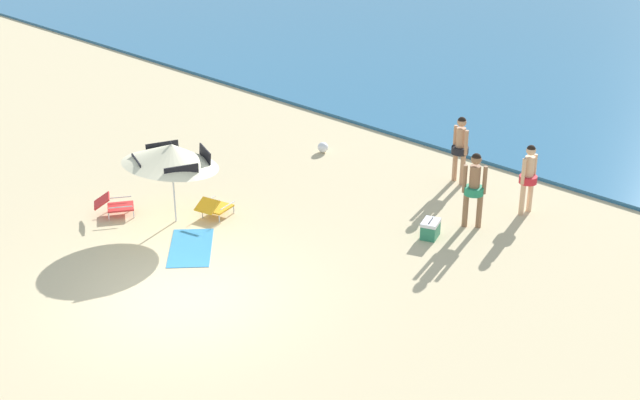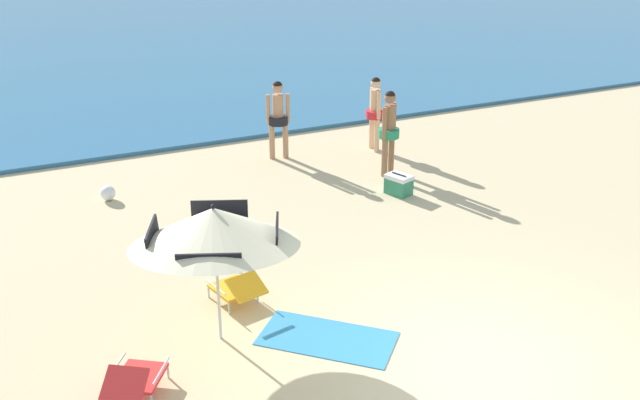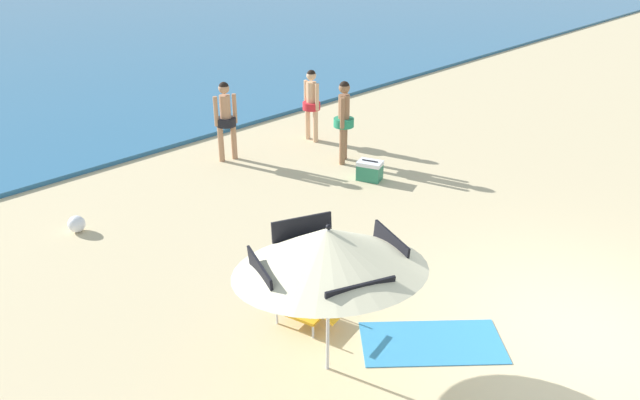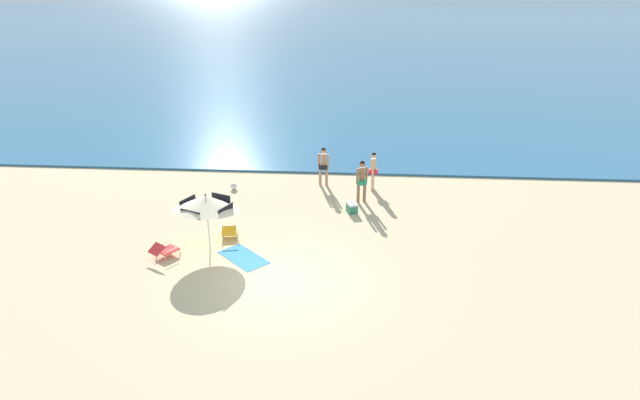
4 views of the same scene
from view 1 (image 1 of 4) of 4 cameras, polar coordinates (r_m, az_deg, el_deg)
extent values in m
plane|color=#CCB78C|center=(17.90, -8.72, -6.08)|extent=(800.00, 800.00, 0.00)
cylinder|color=silver|center=(20.55, -9.35, 1.05)|extent=(0.04, 0.04, 1.90)
cone|color=beige|center=(20.28, -9.49, 2.88)|extent=(2.81, 2.84, 0.78)
cube|color=black|center=(20.52, -7.36, 2.94)|extent=(0.73, 0.34, 0.27)
cube|color=black|center=(21.03, -10.05, 3.31)|extent=(0.34, 0.73, 0.27)
cube|color=black|center=(20.16, -11.61, 2.23)|extent=(0.73, 0.34, 0.27)
cube|color=black|center=(19.62, -8.85, 1.81)|extent=(0.34, 0.73, 0.27)
sphere|color=black|center=(20.18, -9.54, 3.61)|extent=(0.06, 0.06, 0.06)
cube|color=red|center=(21.43, -12.62, -0.43)|extent=(0.77, 0.79, 0.04)
cube|color=red|center=(21.36, -13.77, -0.05)|extent=(0.62, 0.59, 0.26)
cylinder|color=silver|center=(21.69, -11.86, -0.35)|extent=(0.03, 0.03, 0.18)
cylinder|color=silver|center=(21.25, -11.81, -0.90)|extent=(0.03, 0.03, 0.18)
cylinder|color=silver|center=(21.70, -13.36, -0.49)|extent=(0.03, 0.03, 0.18)
cylinder|color=silver|center=(21.26, -13.34, -1.04)|extent=(0.03, 0.03, 0.18)
cylinder|color=silver|center=(21.64, -12.67, 0.17)|extent=(0.32, 0.46, 0.02)
cylinder|color=silver|center=(21.12, -12.63, -0.45)|extent=(0.32, 0.46, 0.02)
cube|color=gold|center=(21.01, -6.54, -0.49)|extent=(0.64, 0.70, 0.04)
cube|color=gold|center=(20.64, -7.22, -0.37)|extent=(0.57, 0.49, 0.22)
cylinder|color=silver|center=(21.39, -6.60, -0.33)|extent=(0.03, 0.03, 0.18)
cylinder|color=silver|center=(21.12, -5.53, -0.62)|extent=(0.03, 0.03, 0.18)
cylinder|color=silver|center=(20.99, -7.53, -0.90)|extent=(0.03, 0.03, 0.18)
cylinder|color=silver|center=(20.72, -6.45, -1.20)|extent=(0.03, 0.03, 0.18)
cylinder|color=silver|center=(21.11, -7.17, -0.03)|extent=(0.14, 0.53, 0.02)
cylinder|color=silver|center=(20.80, -5.94, -0.35)|extent=(0.14, 0.53, 0.02)
cylinder|color=tan|center=(22.95, 8.62, 2.24)|extent=(0.13, 0.13, 0.86)
cylinder|color=tan|center=(22.73, 9.10, 1.99)|extent=(0.13, 0.13, 0.86)
cylinder|color=black|center=(22.67, 8.93, 3.17)|extent=(0.43, 0.43, 0.18)
cylinder|color=tan|center=(22.57, 8.98, 3.84)|extent=(0.24, 0.24, 0.61)
cylinder|color=tan|center=(22.73, 8.63, 3.97)|extent=(0.09, 0.09, 0.65)
cylinder|color=tan|center=(22.43, 9.32, 3.63)|extent=(0.09, 0.09, 0.65)
sphere|color=tan|center=(22.42, 9.05, 4.93)|extent=(0.23, 0.23, 0.23)
sphere|color=black|center=(22.41, 9.06, 5.00)|extent=(0.21, 0.21, 0.21)
cylinder|color=#D8A87F|center=(21.58, 13.28, 0.32)|extent=(0.12, 0.12, 0.84)
cylinder|color=#D8A87F|center=(21.36, 12.80, 0.11)|extent=(0.12, 0.12, 0.84)
cylinder|color=red|center=(21.29, 13.15, 1.29)|extent=(0.42, 0.42, 0.17)
cylinder|color=#D8A87F|center=(21.19, 13.22, 1.98)|extent=(0.23, 0.23, 0.59)
cylinder|color=#D8A87F|center=(21.36, 13.56, 2.07)|extent=(0.09, 0.09, 0.63)
cylinder|color=#D8A87F|center=(21.04, 12.88, 1.79)|extent=(0.09, 0.09, 0.63)
sphere|color=#D8A87F|center=(21.03, 13.34, 3.09)|extent=(0.23, 0.23, 0.23)
sphere|color=black|center=(21.02, 13.35, 3.16)|extent=(0.21, 0.21, 0.21)
cylinder|color=#8C6042|center=(20.52, 9.28, -0.55)|extent=(0.13, 0.13, 0.88)
cylinder|color=#8C6042|center=(20.53, 10.15, -0.61)|extent=(0.13, 0.13, 0.88)
cylinder|color=#23845B|center=(20.34, 9.80, 0.60)|extent=(0.44, 0.44, 0.18)
cylinder|color=#8C6042|center=(20.22, 9.86, 1.35)|extent=(0.24, 0.24, 0.62)
cylinder|color=#8C6042|center=(20.22, 9.24, 1.35)|extent=(0.10, 0.10, 0.66)
cylinder|color=#8C6042|center=(20.23, 10.48, 1.26)|extent=(0.10, 0.10, 0.66)
sphere|color=#8C6042|center=(20.04, 9.96, 2.58)|extent=(0.24, 0.24, 0.24)
sphere|color=black|center=(20.03, 9.96, 2.66)|extent=(0.22, 0.22, 0.22)
cube|color=#2D7F5B|center=(20.03, 7.06, -1.95)|extent=(0.49, 0.57, 0.32)
cube|color=white|center=(19.94, 7.09, -1.44)|extent=(0.50, 0.59, 0.08)
cylinder|color=black|center=(19.92, 7.10, -1.30)|extent=(0.14, 0.32, 0.02)
sphere|color=white|center=(24.60, 0.19, 3.38)|extent=(0.29, 0.29, 0.29)
cube|color=#3384BC|center=(19.68, -8.26, -3.03)|extent=(1.92, 1.89, 0.01)
camera|label=2|loc=(18.14, -36.47, 8.83)|focal=41.30mm
camera|label=3|loc=(21.10, -26.32, 11.07)|focal=34.45mm
camera|label=4|loc=(10.94, -66.29, 4.56)|focal=28.17mm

